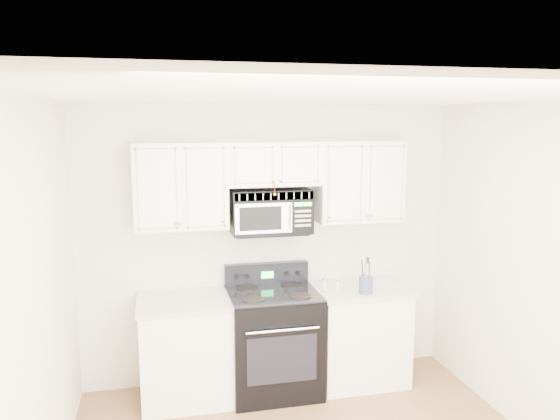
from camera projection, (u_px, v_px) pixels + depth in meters
name	position (u px, v px, depth m)	size (l,w,h in m)	color
room	(326.00, 304.00, 3.47)	(3.51, 3.51, 2.61)	olive
base_cabinet_left	(188.00, 353.00, 4.82)	(0.86, 0.65, 0.92)	white
base_cabinet_right	(359.00, 337.00, 5.18)	(0.86, 0.65, 0.92)	white
range	(273.00, 340.00, 4.96)	(0.80, 0.72, 1.13)	black
upper_cabinets	(273.00, 179.00, 4.90)	(2.44, 0.37, 0.75)	white
microwave	(270.00, 211.00, 4.92)	(0.72, 0.41, 0.40)	black
utensil_crock	(366.00, 284.00, 4.89)	(0.12, 0.12, 0.33)	#414A70
shaker_salt	(324.00, 284.00, 5.00)	(0.05, 0.05, 0.11)	silver
shaker_pepper	(337.00, 284.00, 5.01)	(0.04, 0.04, 0.10)	silver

